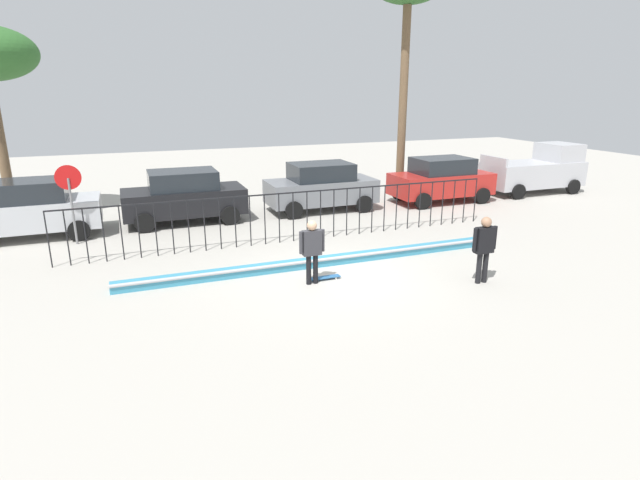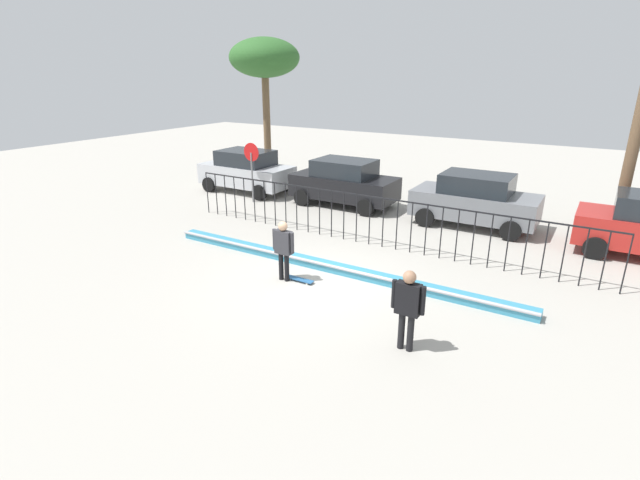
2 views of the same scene
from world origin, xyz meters
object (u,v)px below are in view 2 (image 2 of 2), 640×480
(camera_operator, at_px, (408,303))
(skateboard, at_px, (300,279))
(stop_sign, at_px, (252,164))
(palm_tree_short, at_px, (265,60))
(skateboarder, at_px, (283,246))
(parked_car_black, at_px, (344,182))
(parked_car_silver, at_px, (246,171))
(parked_car_gray, at_px, (475,200))

(camera_operator, bearing_deg, skateboard, -18.05)
(skateboard, distance_m, camera_operator, 4.08)
(camera_operator, relative_size, stop_sign, 0.69)
(palm_tree_short, bearing_deg, stop_sign, -60.51)
(skateboarder, bearing_deg, stop_sign, 139.63)
(parked_car_black, distance_m, palm_tree_short, 8.16)
(parked_car_silver, bearing_deg, parked_car_gray, -1.51)
(skateboard, relative_size, camera_operator, 0.47)
(parked_car_silver, relative_size, stop_sign, 1.72)
(parked_car_black, distance_m, stop_sign, 3.93)
(skateboard, bearing_deg, parked_car_gray, 80.53)
(skateboard, relative_size, parked_car_black, 0.19)
(skateboarder, distance_m, camera_operator, 4.29)
(skateboarder, height_order, parked_car_black, parked_car_black)
(skateboarder, distance_m, parked_car_silver, 10.14)
(skateboard, relative_size, parked_car_silver, 0.19)
(skateboard, xyz_separation_m, parked_car_gray, (2.68, 7.23, 0.91))
(skateboard, height_order, camera_operator, camera_operator)
(camera_operator, height_order, palm_tree_short, palm_tree_short)
(camera_operator, distance_m, parked_car_gray, 8.89)
(skateboarder, bearing_deg, palm_tree_short, 134.01)
(parked_car_gray, bearing_deg, parked_car_black, 178.62)
(parked_car_black, xyz_separation_m, palm_tree_short, (-5.98, 2.76, 4.81))
(parked_car_gray, relative_size, stop_sign, 1.72)
(stop_sign, height_order, palm_tree_short, palm_tree_short)
(parked_car_black, distance_m, parked_car_gray, 5.32)
(camera_operator, bearing_deg, parked_car_gray, -77.98)
(parked_car_gray, bearing_deg, camera_operator, -84.80)
(parked_car_silver, height_order, parked_car_black, same)
(parked_car_black, xyz_separation_m, parked_car_gray, (5.32, -0.05, 0.00))
(parked_car_gray, xyz_separation_m, stop_sign, (-8.87, -1.49, 0.64))
(palm_tree_short, bearing_deg, camera_operator, -43.58)
(parked_car_black, bearing_deg, stop_sign, -160.67)
(skateboarder, distance_m, stop_sign, 8.26)
(skateboarder, relative_size, stop_sign, 0.66)
(stop_sign, bearing_deg, parked_car_gray, 9.54)
(skateboarder, xyz_separation_m, stop_sign, (-5.78, 5.87, 0.63))
(skateboarder, height_order, parked_car_gray, parked_car_gray)
(camera_operator, xyz_separation_m, parked_car_gray, (-0.94, 8.84, -0.06))
(skateboarder, xyz_separation_m, parked_car_silver, (-7.17, 7.16, -0.02))
(camera_operator, bearing_deg, skateboarder, -14.14)
(camera_operator, relative_size, parked_car_gray, 0.40)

